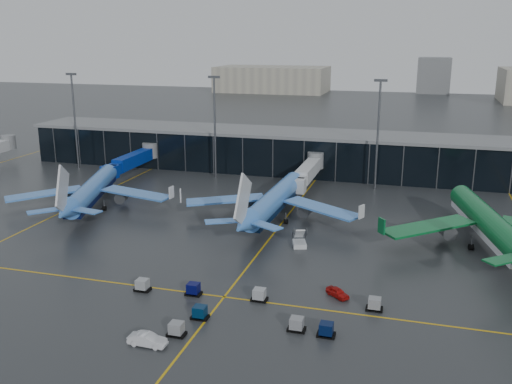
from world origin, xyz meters
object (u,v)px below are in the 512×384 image
(service_van_red, at_px, (338,292))
(baggage_carts, at_px, (244,308))
(service_van_white, at_px, (147,340))
(mobile_airstair, at_px, (299,242))
(airliner_klm_near, at_px, (275,188))
(airliner_aer_lingus, at_px, (489,208))
(airliner_arkefly, at_px, (91,179))

(service_van_red, bearing_deg, baggage_carts, 167.67)
(service_van_white, bearing_deg, mobile_airstair, -15.03)
(airliner_klm_near, height_order, service_van_white, airliner_klm_near)
(airliner_klm_near, relative_size, baggage_carts, 1.22)
(mobile_airstair, relative_size, service_van_white, 0.80)
(airliner_klm_near, relative_size, service_van_red, 11.15)
(airliner_aer_lingus, bearing_deg, airliner_arkefly, 166.72)
(airliner_aer_lingus, distance_m, baggage_carts, 48.25)
(airliner_arkefly, distance_m, mobile_airstair, 47.81)
(airliner_klm_near, bearing_deg, service_van_white, -91.09)
(airliner_klm_near, xyz_separation_m, mobile_airstair, (7.84, -13.33, -5.66))
(airliner_klm_near, distance_m, airliner_aer_lingus, 38.74)
(airliner_aer_lingus, xyz_separation_m, service_van_white, (-40.85, -45.97, -6.10))
(airliner_klm_near, relative_size, airliner_aer_lingus, 0.94)
(airliner_arkefly, relative_size, baggage_carts, 1.20)
(baggage_carts, distance_m, mobile_airstair, 26.16)
(baggage_carts, bearing_deg, airliner_arkefly, 140.79)
(airliner_aer_lingus, relative_size, mobile_airstair, 12.01)
(baggage_carts, height_order, mobile_airstair, mobile_airstair)
(airliner_aer_lingus, relative_size, baggage_carts, 1.30)
(service_van_white, bearing_deg, airliner_klm_near, -2.26)
(mobile_airstair, relative_size, service_van_red, 0.99)
(mobile_airstair, bearing_deg, airliner_klm_near, 102.70)
(baggage_carts, bearing_deg, airliner_aer_lingus, 47.39)
(airliner_aer_lingus, distance_m, service_van_red, 35.01)
(baggage_carts, height_order, service_van_white, baggage_carts)
(service_van_white, bearing_deg, baggage_carts, -37.74)
(airliner_arkefly, height_order, baggage_carts, airliner_arkefly)
(airliner_arkefly, height_order, service_van_white, airliner_arkefly)
(airliner_aer_lingus, bearing_deg, service_van_red, -141.04)
(baggage_carts, distance_m, service_van_white, 13.67)
(mobile_airstair, height_order, service_van_white, mobile_airstair)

